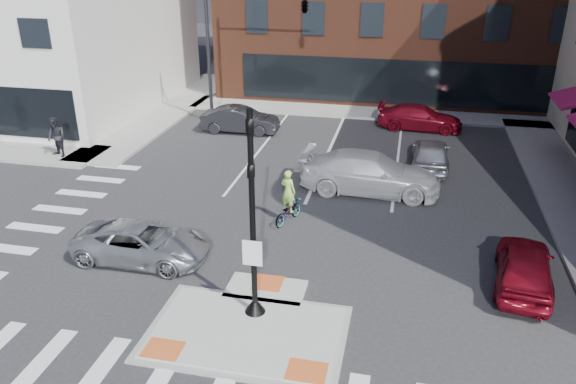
% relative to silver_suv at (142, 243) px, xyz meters
% --- Properties ---
extents(ground, '(120.00, 120.00, 0.00)m').
position_rel_silver_suv_xyz_m(ground, '(4.50, -2.57, -0.63)').
color(ground, '#28282B').
rests_on(ground, ground).
extents(refuge_island, '(5.40, 4.65, 0.13)m').
position_rel_silver_suv_xyz_m(refuge_island, '(4.50, -2.82, -0.58)').
color(refuge_island, gray).
rests_on(refuge_island, ground).
extents(sidewalk_nw, '(23.50, 20.50, 0.15)m').
position_rel_silver_suv_xyz_m(sidewalk_nw, '(-12.26, 12.72, -0.56)').
color(sidewalk_nw, gray).
rests_on(sidewalk_nw, ground).
extents(sidewalk_n, '(26.00, 3.00, 0.15)m').
position_rel_silver_suv_xyz_m(sidewalk_n, '(7.50, 19.43, -0.56)').
color(sidewalk_n, gray).
rests_on(sidewalk_n, ground).
extents(building_nw, '(20.40, 16.40, 14.40)m').
position_rel_silver_suv_xyz_m(building_nw, '(-17.48, 17.42, 3.60)').
color(building_nw, silver).
rests_on(building_nw, ground).
extents(signal_pole, '(0.60, 0.60, 5.98)m').
position_rel_silver_suv_xyz_m(signal_pole, '(4.50, -2.17, 1.73)').
color(signal_pole, black).
rests_on(signal_pole, refuge_island).
extents(mast_arm_signal, '(6.10, 2.24, 8.00)m').
position_rel_silver_suv_xyz_m(mast_arm_signal, '(1.03, 15.43, 5.58)').
color(mast_arm_signal, black).
rests_on(mast_arm_signal, ground).
extents(silver_suv, '(4.54, 2.10, 1.26)m').
position_rel_silver_suv_xyz_m(silver_suv, '(0.00, 0.00, 0.00)').
color(silver_suv, '#AEB0B5').
rests_on(silver_suv, ground).
extents(red_sedan, '(2.19, 4.27, 1.39)m').
position_rel_silver_suv_xyz_m(red_sedan, '(12.20, 1.05, 0.07)').
color(red_sedan, maroon).
rests_on(red_sedan, ground).
extents(white_pickup, '(5.92, 2.48, 1.71)m').
position_rel_silver_suv_xyz_m(white_pickup, '(6.95, 7.31, 0.22)').
color(white_pickup, white).
rests_on(white_pickup, ground).
extents(bg_car_dark, '(4.37, 1.65, 1.43)m').
position_rel_silver_suv_xyz_m(bg_car_dark, '(-0.84, 14.03, 0.08)').
color(bg_car_dark, '#232328').
rests_on(bg_car_dark, ground).
extents(bg_car_silver, '(1.74, 4.23, 1.43)m').
position_rel_silver_suv_xyz_m(bg_car_silver, '(9.50, 10.67, 0.09)').
color(bg_car_silver, '#B9BBC0').
rests_on(bg_car_silver, ground).
extents(bg_car_red, '(4.82, 2.17, 1.37)m').
position_rel_silver_suv_xyz_m(bg_car_red, '(8.98, 16.74, 0.05)').
color(bg_car_red, maroon).
rests_on(bg_car_red, ground).
extents(cyclist, '(1.14, 1.76, 2.12)m').
position_rel_silver_suv_xyz_m(cyclist, '(4.17, 3.76, 0.08)').
color(cyclist, '#3F3F44').
rests_on(cyclist, ground).
extents(pedestrian_a, '(1.17, 1.05, 1.96)m').
position_rel_silver_suv_xyz_m(pedestrian_a, '(-8.30, 7.98, 0.50)').
color(pedestrian_a, black).
rests_on(pedestrian_a, sidewalk_nw).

